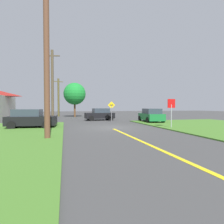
{
  "coord_description": "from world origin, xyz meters",
  "views": [
    {
      "loc": [
        -3.92,
        -15.47,
        1.83
      ],
      "look_at": [
        1.13,
        3.77,
        1.26
      ],
      "focal_mm": 29.13,
      "sensor_mm": 36.0,
      "label": 1
    }
  ],
  "objects": [
    {
      "name": "ground_plane",
      "position": [
        0.0,
        0.0,
        0.0
      ],
      "size": [
        120.0,
        120.0,
        0.0
      ],
      "primitive_type": "plane",
      "color": "#3E3E3E"
    },
    {
      "name": "direction_sign",
      "position": [
        1.75,
        6.39,
        1.56
      ],
      "size": [
        0.9,
        0.19,
        2.51
      ],
      "color": "slate",
      "rests_on": "ground"
    },
    {
      "name": "car_approaching_junction",
      "position": [
        0.75,
        8.8,
        0.8
      ],
      "size": [
        4.0,
        2.17,
        1.62
      ],
      "rotation": [
        0.0,
        0.0,
        3.22
      ],
      "color": "black",
      "rests_on": "ground"
    },
    {
      "name": "oak_tree_left",
      "position": [
        -2.12,
        17.77,
        4.16
      ],
      "size": [
        3.92,
        3.92,
        6.13
      ],
      "color": "brown",
      "rests_on": "ground"
    },
    {
      "name": "parked_car_near_building",
      "position": [
        -6.71,
        1.38,
        0.8
      ],
      "size": [
        4.1,
        2.4,
        1.62
      ],
      "rotation": [
        0.0,
        0.0,
        -0.08
      ],
      "color": "black",
      "rests_on": "ground"
    },
    {
      "name": "lane_stripe_center",
      "position": [
        0.0,
        -8.0,
        0.01
      ],
      "size": [
        0.2,
        14.0,
        0.01
      ],
      "primitive_type": "cube",
      "color": "yellow",
      "rests_on": "ground"
    },
    {
      "name": "utility_pole_mid",
      "position": [
        -5.31,
        7.83,
        4.47
      ],
      "size": [
        1.79,
        0.49,
        8.72
      ],
      "color": "#4E412E",
      "rests_on": "ground"
    },
    {
      "name": "utility_pole_near",
      "position": [
        -4.86,
        -4.73,
        4.7
      ],
      "size": [
        1.8,
        0.36,
        9.18
      ],
      "color": "brown",
      "rests_on": "ground"
    },
    {
      "name": "car_on_crossroad",
      "position": [
        6.06,
        4.24,
        0.81
      ],
      "size": [
        2.44,
        4.57,
        1.62
      ],
      "rotation": [
        0.0,
        0.0,
        1.45
      ],
      "color": "#196B33",
      "rests_on": "ground"
    },
    {
      "name": "utility_pole_far",
      "position": [
        -5.0,
        20.39,
        3.67
      ],
      "size": [
        1.78,
        0.54,
        7.17
      ],
      "color": "brown",
      "rests_on": "ground"
    },
    {
      "name": "stop_sign",
      "position": [
        4.86,
        -1.87,
        1.75
      ],
      "size": [
        0.75,
        0.1,
        2.49
      ],
      "rotation": [
        0.0,
        0.0,
        3.23
      ],
      "color": "#9EA0A8",
      "rests_on": "ground"
    }
  ]
}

